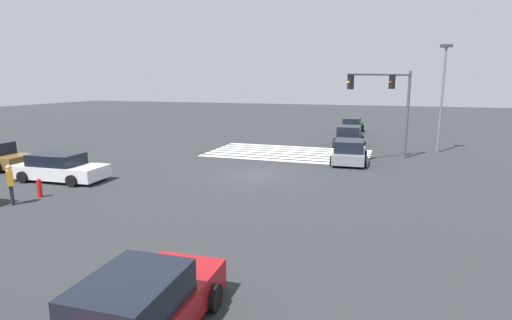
# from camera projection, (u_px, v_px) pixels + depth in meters

# --- Properties ---
(ground_plane) EXTENTS (141.66, 141.66, 0.00)m
(ground_plane) POSITION_uv_depth(u_px,v_px,m) (256.00, 175.00, 22.09)
(ground_plane) COLOR #2B2D30
(crosswalk_markings) EXTENTS (11.40, 6.30, 0.01)m
(crosswalk_markings) POSITION_uv_depth(u_px,v_px,m) (288.00, 153.00, 28.88)
(crosswalk_markings) COLOR silver
(crosswalk_markings) RESTS_ON ground_plane
(traffic_signal_mast) EXTENTS (3.75, 3.75, 5.76)m
(traffic_signal_mast) POSITION_uv_depth(u_px,v_px,m) (390.00, 97.00, 25.46)
(traffic_signal_mast) COLOR #47474C
(traffic_signal_mast) RESTS_ON ground_plane
(car_0) EXTENTS (2.14, 4.28, 1.51)m
(car_0) POSITION_uv_depth(u_px,v_px,m) (352.00, 126.00, 40.17)
(car_0) COLOR #144728
(car_0) RESTS_ON ground_plane
(car_2) EXTENTS (2.18, 4.50, 1.59)m
(car_2) POSITION_uv_depth(u_px,v_px,m) (349.00, 137.00, 32.17)
(car_2) COLOR black
(car_2) RESTS_ON ground_plane
(car_3) EXTENTS (2.36, 4.36, 1.49)m
(car_3) POSITION_uv_depth(u_px,v_px,m) (349.00, 152.00, 25.29)
(car_3) COLOR gray
(car_3) RESTS_ON ground_plane
(car_5) EXTENTS (4.89, 2.37, 1.41)m
(car_5) POSITION_uv_depth(u_px,v_px,m) (59.00, 168.00, 20.79)
(car_5) COLOR silver
(car_5) RESTS_ON ground_plane
(car_6) EXTENTS (2.21, 4.68, 1.51)m
(car_6) POSITION_uv_depth(u_px,v_px,m) (139.00, 312.00, 7.72)
(car_6) COLOR maroon
(car_6) RESTS_ON ground_plane
(pedestrian) EXTENTS (0.41, 0.41, 1.71)m
(pedestrian) POSITION_uv_depth(u_px,v_px,m) (10.00, 183.00, 16.57)
(pedestrian) COLOR #232842
(pedestrian) RESTS_ON ground_plane
(street_light_pole_a) EXTENTS (0.80, 0.36, 7.63)m
(street_light_pole_a) POSITION_uv_depth(u_px,v_px,m) (443.00, 89.00, 28.26)
(street_light_pole_a) COLOR slate
(street_light_pole_a) RESTS_ON ground_plane
(fire_hydrant) EXTENTS (0.22, 0.22, 0.86)m
(fire_hydrant) POSITION_uv_depth(u_px,v_px,m) (39.00, 188.00, 17.77)
(fire_hydrant) COLOR red
(fire_hydrant) RESTS_ON ground_plane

